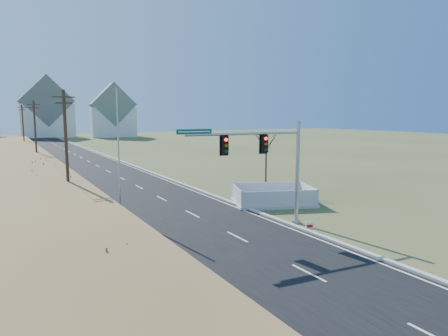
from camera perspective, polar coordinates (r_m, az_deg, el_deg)
ground at (r=24.72m, az=-0.55°, el=-8.72°), size 260.00×260.00×0.00m
road at (r=71.99m, az=-20.31°, el=1.69°), size 8.00×180.00×0.06m
curb at (r=72.76m, az=-17.09°, el=1.93°), size 0.30×180.00×0.18m
utility_pole_near at (r=36.14m, az=-21.64°, el=3.51°), size 1.80×0.26×9.00m
utility_pole_mid at (r=65.95m, az=-25.37°, el=4.97°), size 1.80×0.26×9.00m
utility_pole_far at (r=95.87m, az=-26.78°, el=5.52°), size 1.80×0.26×9.00m
condo_n at (r=133.40m, az=-24.05°, el=7.32°), size 15.27×10.20×18.54m
condo_ne at (r=128.64m, az=-15.60°, el=7.37°), size 14.12×10.51×16.52m
traffic_signal_mast at (r=24.67m, az=7.00°, el=0.94°), size 8.26×1.00×6.59m
fence_enclosure at (r=31.69m, az=7.01°, el=-4.58°), size 7.15×6.03×1.38m
open_sign at (r=24.80m, az=12.13°, el=-8.09°), size 0.43×0.27×0.58m
flagpole at (r=28.52m, az=-14.75°, el=0.41°), size 0.39×0.39×8.75m
bare_tree at (r=36.68m, az=6.07°, el=3.83°), size 2.12×2.12×5.63m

